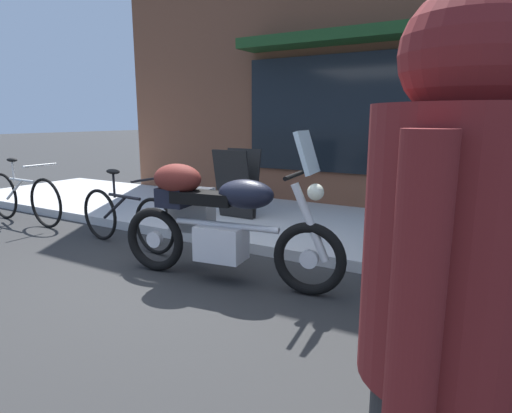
% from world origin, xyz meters
% --- Properties ---
extents(ground_plane, '(80.00, 80.00, 0.00)m').
position_xyz_m(ground_plane, '(0.00, 0.00, 0.00)').
color(ground_plane, '#2A2A2A').
extents(touring_motorcycle, '(2.21, 0.66, 1.40)m').
position_xyz_m(touring_motorcycle, '(0.42, 0.25, 0.60)').
color(touring_motorcycle, black).
rests_on(touring_motorcycle, ground_plane).
extents(parked_bicycle, '(1.64, 0.48, 0.91)m').
position_xyz_m(parked_bicycle, '(-1.12, 0.57, 0.36)').
color(parked_bicycle, black).
rests_on(parked_bicycle, ground_plane).
extents(pedestrian_walking, '(0.42, 0.56, 1.76)m').
position_xyz_m(pedestrian_walking, '(2.64, -1.88, 1.11)').
color(pedestrian_walking, '#282828').
rests_on(pedestrian_walking, ground_plane).
extents(sandwich_board_sign, '(0.55, 0.42, 0.95)m').
position_xyz_m(sandwich_board_sign, '(-0.55, 2.10, 0.60)').
color(sandwich_board_sign, black).
rests_on(sandwich_board_sign, sidewalk_curb).
extents(second_bicycle_by_cafe, '(1.76, 0.48, 0.94)m').
position_xyz_m(second_bicycle_by_cafe, '(-3.28, 0.65, 0.38)').
color(second_bicycle_by_cafe, black).
rests_on(second_bicycle_by_cafe, ground_plane).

